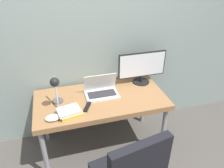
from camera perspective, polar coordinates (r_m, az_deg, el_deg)
name	(u,v)px	position (r m, az deg, el deg)	size (l,w,h in m)	color
ground_plane	(110,167)	(2.68, -0.64, -20.83)	(12.00, 12.00, 0.00)	#514C47
wall_back	(91,36)	(2.57, -5.51, 12.34)	(8.00, 0.05, 2.60)	gray
desk	(101,103)	(2.48, -2.91, -4.85)	(1.45, 0.72, 0.73)	#996B42
laptop	(101,90)	(2.48, -2.82, -1.67)	(0.37, 0.24, 0.24)	silver
monitor	(142,67)	(2.67, 7.83, 4.54)	(0.59, 0.21, 0.40)	black
desk_lamp	(55,87)	(2.23, -14.57, -0.79)	(0.12, 0.25, 0.37)	#4C4C51
book_stack	(70,112)	(2.23, -11.01, -7.13)	(0.26, 0.23, 0.07)	gold
tv_remote	(87,107)	(2.30, -6.47, -5.91)	(0.11, 0.16, 0.02)	black
game_controller	(53,118)	(2.21, -15.22, -8.50)	(0.15, 0.11, 0.04)	white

